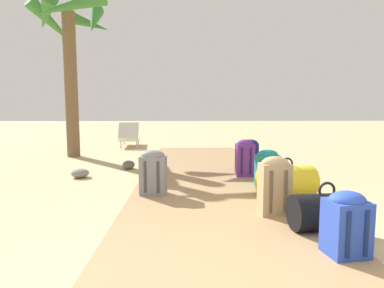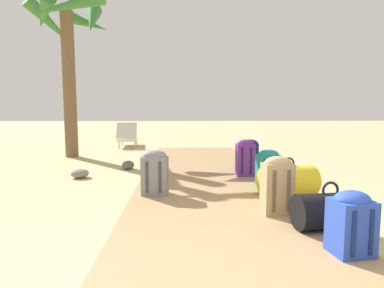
{
  "view_description": "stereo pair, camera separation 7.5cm",
  "coord_description": "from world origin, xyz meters",
  "px_view_note": "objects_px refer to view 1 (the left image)",
  "views": [
    {
      "loc": [
        -0.36,
        -1.61,
        1.16
      ],
      "look_at": [
        -0.21,
        4.15,
        0.55
      ],
      "focal_mm": 29.81,
      "sensor_mm": 36.0,
      "label": 1
    },
    {
      "loc": [
        -0.44,
        -1.61,
        1.16
      ],
      "look_at": [
        -0.21,
        4.15,
        0.55
      ],
      "focal_mm": 29.81,
      "sensor_mm": 36.0,
      "label": 2
    }
  ],
  "objects_px": {
    "backpack_purple": "(245,157)",
    "duffel_bag_black": "(326,212)",
    "duffel_bag_yellow": "(287,181)",
    "backpack_tan": "(275,184)",
    "lounge_chair": "(130,137)",
    "backpack_teal": "(267,167)",
    "palm_tree_far_left": "(71,37)",
    "backpack_blue": "(347,222)",
    "backpack_grey": "(153,171)",
    "backpack_navy": "(250,154)"
  },
  "relations": [
    {
      "from": "duffel_bag_yellow",
      "to": "backpack_navy",
      "type": "height_order",
      "value": "backpack_navy"
    },
    {
      "from": "backpack_teal",
      "to": "backpack_navy",
      "type": "xyz_separation_m",
      "value": [
        -0.0,
        1.19,
        0.02
      ]
    },
    {
      "from": "backpack_blue",
      "to": "duffel_bag_black",
      "type": "xyz_separation_m",
      "value": [
        0.08,
        0.51,
        -0.09
      ]
    },
    {
      "from": "backpack_tan",
      "to": "duffel_bag_yellow",
      "type": "relative_size",
      "value": 0.81
    },
    {
      "from": "backpack_tan",
      "to": "duffel_bag_black",
      "type": "height_order",
      "value": "backpack_tan"
    },
    {
      "from": "backpack_tan",
      "to": "backpack_blue",
      "type": "relative_size",
      "value": 1.25
    },
    {
      "from": "duffel_bag_black",
      "to": "palm_tree_far_left",
      "type": "bearing_deg",
      "value": 127.36
    },
    {
      "from": "backpack_grey",
      "to": "backpack_navy",
      "type": "relative_size",
      "value": 1.03
    },
    {
      "from": "backpack_tan",
      "to": "backpack_navy",
      "type": "relative_size",
      "value": 1.08
    },
    {
      "from": "backpack_purple",
      "to": "duffel_bag_yellow",
      "type": "bearing_deg",
      "value": -77.44
    },
    {
      "from": "backpack_tan",
      "to": "backpack_blue",
      "type": "xyz_separation_m",
      "value": [
        0.27,
        -0.96,
        -0.06
      ]
    },
    {
      "from": "backpack_grey",
      "to": "backpack_navy",
      "type": "height_order",
      "value": "backpack_grey"
    },
    {
      "from": "backpack_grey",
      "to": "backpack_navy",
      "type": "bearing_deg",
      "value": 45.25
    },
    {
      "from": "backpack_teal",
      "to": "backpack_purple",
      "type": "bearing_deg",
      "value": 104.73
    },
    {
      "from": "backpack_grey",
      "to": "backpack_purple",
      "type": "relative_size",
      "value": 0.95
    },
    {
      "from": "backpack_navy",
      "to": "backpack_blue",
      "type": "bearing_deg",
      "value": -89.62
    },
    {
      "from": "duffel_bag_black",
      "to": "palm_tree_far_left",
      "type": "distance_m",
      "value": 7.17
    },
    {
      "from": "backpack_teal",
      "to": "backpack_tan",
      "type": "height_order",
      "value": "backpack_tan"
    },
    {
      "from": "backpack_purple",
      "to": "backpack_blue",
      "type": "bearing_deg",
      "value": -85.9
    },
    {
      "from": "duffel_bag_yellow",
      "to": "palm_tree_far_left",
      "type": "bearing_deg",
      "value": 134.02
    },
    {
      "from": "backpack_blue",
      "to": "lounge_chair",
      "type": "bearing_deg",
      "value": 110.42
    },
    {
      "from": "backpack_purple",
      "to": "lounge_chair",
      "type": "xyz_separation_m",
      "value": [
        -2.73,
        4.99,
        -0.07
      ]
    },
    {
      "from": "backpack_teal",
      "to": "palm_tree_far_left",
      "type": "bearing_deg",
      "value": 137.47
    },
    {
      "from": "backpack_blue",
      "to": "duffel_bag_yellow",
      "type": "distance_m",
      "value": 1.62
    },
    {
      "from": "duffel_bag_yellow",
      "to": "duffel_bag_black",
      "type": "distance_m",
      "value": 1.11
    },
    {
      "from": "duffel_bag_yellow",
      "to": "backpack_navy",
      "type": "xyz_separation_m",
      "value": [
        -0.1,
        1.76,
        0.1
      ]
    },
    {
      "from": "backpack_tan",
      "to": "duffel_bag_black",
      "type": "bearing_deg",
      "value": -52.55
    },
    {
      "from": "duffel_bag_black",
      "to": "lounge_chair",
      "type": "xyz_separation_m",
      "value": [
        -3.01,
        7.37,
        0.08
      ]
    },
    {
      "from": "backpack_blue",
      "to": "lounge_chair",
      "type": "distance_m",
      "value": 8.41
    },
    {
      "from": "duffel_bag_yellow",
      "to": "lounge_chair",
      "type": "xyz_separation_m",
      "value": [
        -3.01,
        6.26,
        0.05
      ]
    },
    {
      "from": "backpack_blue",
      "to": "duffel_bag_black",
      "type": "bearing_deg",
      "value": 81.36
    },
    {
      "from": "backpack_teal",
      "to": "lounge_chair",
      "type": "relative_size",
      "value": 0.33
    },
    {
      "from": "backpack_grey",
      "to": "backpack_tan",
      "type": "relative_size",
      "value": 0.95
    },
    {
      "from": "backpack_teal",
      "to": "backpack_navy",
      "type": "bearing_deg",
      "value": 90.03
    },
    {
      "from": "backpack_teal",
      "to": "palm_tree_far_left",
      "type": "relative_size",
      "value": 0.13
    },
    {
      "from": "backpack_purple",
      "to": "duffel_bag_black",
      "type": "xyz_separation_m",
      "value": [
        0.28,
        -2.38,
        -0.15
      ]
    },
    {
      "from": "backpack_blue",
      "to": "backpack_tan",
      "type": "bearing_deg",
      "value": 105.59
    },
    {
      "from": "backpack_grey",
      "to": "backpack_teal",
      "type": "bearing_deg",
      "value": 14.38
    },
    {
      "from": "backpack_teal",
      "to": "duffel_bag_black",
      "type": "height_order",
      "value": "backpack_teal"
    },
    {
      "from": "palm_tree_far_left",
      "to": "lounge_chair",
      "type": "height_order",
      "value": "palm_tree_far_left"
    },
    {
      "from": "backpack_tan",
      "to": "duffel_bag_yellow",
      "type": "xyz_separation_m",
      "value": [
        0.34,
        0.66,
        -0.13
      ]
    },
    {
      "from": "backpack_navy",
      "to": "backpack_grey",
      "type": "bearing_deg",
      "value": -134.75
    },
    {
      "from": "backpack_grey",
      "to": "backpack_navy",
      "type": "distance_m",
      "value": 2.25
    },
    {
      "from": "backpack_blue",
      "to": "lounge_chair",
      "type": "relative_size",
      "value": 0.31
    },
    {
      "from": "backpack_blue",
      "to": "palm_tree_far_left",
      "type": "relative_size",
      "value": 0.12
    },
    {
      "from": "backpack_tan",
      "to": "palm_tree_far_left",
      "type": "xyz_separation_m",
      "value": [
        -3.69,
        4.83,
        2.53
      ]
    },
    {
      "from": "backpack_tan",
      "to": "backpack_purple",
      "type": "relative_size",
      "value": 1.0
    },
    {
      "from": "palm_tree_far_left",
      "to": "lounge_chair",
      "type": "bearing_deg",
      "value": 63.94
    },
    {
      "from": "backpack_grey",
      "to": "lounge_chair",
      "type": "xyz_separation_m",
      "value": [
        -1.33,
        6.11,
        -0.06
      ]
    },
    {
      "from": "backpack_tan",
      "to": "lounge_chair",
      "type": "xyz_separation_m",
      "value": [
        -2.67,
        6.92,
        -0.07
      ]
    }
  ]
}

